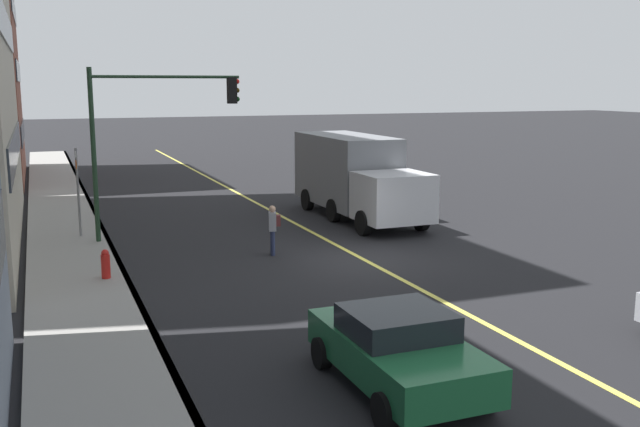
% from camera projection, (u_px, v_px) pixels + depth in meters
% --- Properties ---
extents(ground, '(200.00, 200.00, 0.00)m').
position_uv_depth(ground, '(361.00, 258.00, 22.03)').
color(ground, black).
extents(sidewalk_slab, '(80.00, 2.62, 0.15)m').
position_uv_depth(sidewalk_slab, '(79.00, 283.00, 19.01)').
color(sidewalk_slab, gray).
rests_on(sidewalk_slab, ground).
extents(curb_edge, '(80.00, 0.16, 0.15)m').
position_uv_depth(curb_edge, '(126.00, 279.00, 19.46)').
color(curb_edge, slate).
rests_on(curb_edge, ground).
extents(lane_stripe_center, '(80.00, 0.16, 0.01)m').
position_uv_depth(lane_stripe_center, '(361.00, 258.00, 22.03)').
color(lane_stripe_center, '#D8CC4C').
rests_on(lane_stripe_center, ground).
extents(car_green, '(3.97, 2.05, 1.41)m').
position_uv_depth(car_green, '(398.00, 348.00, 12.54)').
color(car_green, '#1E6038').
rests_on(car_green, ground).
extents(truck_gray, '(8.22, 2.61, 3.25)m').
position_uv_depth(truck_gray, '(355.00, 175.00, 28.57)').
color(truck_gray, silver).
rests_on(truck_gray, ground).
extents(pedestrian_with_backpack, '(0.42, 0.43, 1.57)m').
position_uv_depth(pedestrian_with_backpack, '(273.00, 227.00, 22.35)').
color(pedestrian_with_backpack, '#262D4C').
rests_on(pedestrian_with_backpack, ground).
extents(traffic_light_mast, '(0.28, 5.01, 5.83)m').
position_uv_depth(traffic_light_mast, '(152.00, 122.00, 23.77)').
color(traffic_light_mast, '#1E3823').
rests_on(traffic_light_mast, ground).
extents(street_sign_post, '(0.60, 0.08, 3.18)m').
position_uv_depth(street_sign_post, '(78.00, 187.00, 24.25)').
color(street_sign_post, slate).
rests_on(street_sign_post, ground).
extents(fire_hydrant, '(0.24, 0.24, 0.94)m').
position_uv_depth(fire_hydrant, '(106.00, 267.00, 19.18)').
color(fire_hydrant, red).
rests_on(fire_hydrant, ground).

